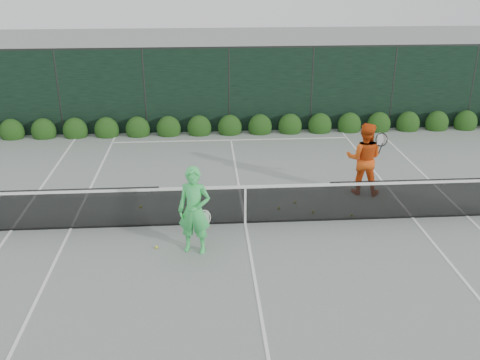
{
  "coord_description": "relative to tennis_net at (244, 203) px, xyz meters",
  "views": [
    {
      "loc": [
        -0.92,
        -11.42,
        5.85
      ],
      "look_at": [
        -0.1,
        0.3,
        1.0
      ],
      "focal_mm": 40.0,
      "sensor_mm": 36.0,
      "label": 1
    }
  ],
  "objects": [
    {
      "name": "hedge_row",
      "position": [
        0.02,
        7.15,
        -0.3
      ],
      "size": [
        31.66,
        0.65,
        0.94
      ],
      "color": "#14350E",
      "rests_on": "ground"
    },
    {
      "name": "player_woman",
      "position": [
        -1.15,
        -1.23,
        0.43
      ],
      "size": [
        0.8,
        0.63,
        1.93
      ],
      "rotation": [
        0.0,
        0.0,
        -0.27
      ],
      "color": "#40DB63",
      "rests_on": "ground"
    },
    {
      "name": "court_lines",
      "position": [
        0.02,
        0.0,
        -0.53
      ],
      "size": [
        11.03,
        23.83,
        0.01
      ],
      "color": "white",
      "rests_on": "ground"
    },
    {
      "name": "player_man",
      "position": [
        3.31,
        1.61,
        0.45
      ],
      "size": [
        1.13,
        1.0,
        1.95
      ],
      "rotation": [
        0.0,
        0.0,
        2.83
      ],
      "color": "#E95113",
      "rests_on": "ground"
    },
    {
      "name": "windscreen_fence",
      "position": [
        0.02,
        -2.71,
        0.98
      ],
      "size": [
        32.0,
        21.07,
        3.06
      ],
      "color": "black",
      "rests_on": "ground"
    },
    {
      "name": "ground",
      "position": [
        0.02,
        0.0,
        -0.53
      ],
      "size": [
        80.0,
        80.0,
        0.0
      ],
      "primitive_type": "plane",
      "color": "gray",
      "rests_on": "ground"
    },
    {
      "name": "tennis_net",
      "position": [
        0.0,
        0.0,
        0.0
      ],
      "size": [
        12.9,
        0.1,
        1.07
      ],
      "color": "#10301D",
      "rests_on": "ground"
    },
    {
      "name": "tennis_balls",
      "position": [
        0.36,
        0.38,
        -0.5
      ],
      "size": [
        5.31,
        2.18,
        0.07
      ],
      "color": "#CED72F",
      "rests_on": "ground"
    }
  ]
}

